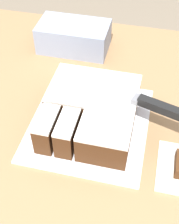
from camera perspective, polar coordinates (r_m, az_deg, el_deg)
countertop at (r=1.19m, az=0.57°, el=-18.03°), size 1.40×1.10×0.91m
cake_board at (r=0.83m, az=0.00°, el=-2.12°), size 0.30×0.33×0.01m
cake at (r=0.80m, az=0.27°, el=0.14°), size 0.23×0.26×0.08m
knife at (r=0.76m, az=10.76°, el=1.51°), size 0.33×0.12×0.02m
storage_box at (r=1.07m, az=-2.89°, el=13.59°), size 0.23×0.13×0.09m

